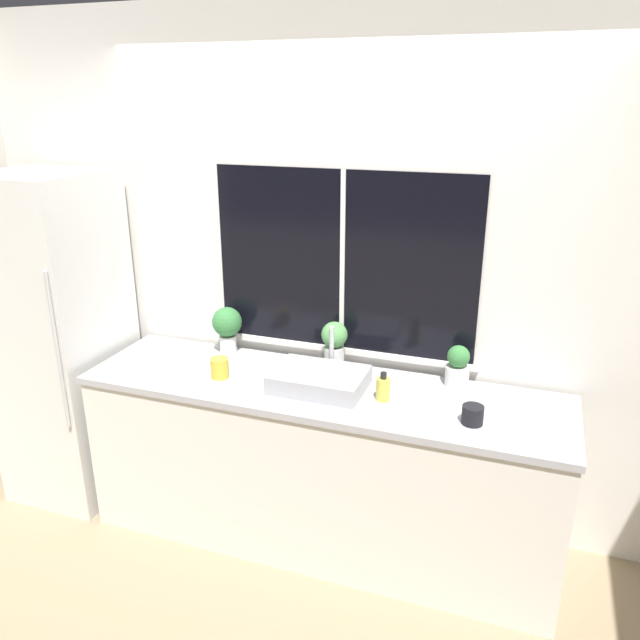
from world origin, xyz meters
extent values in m
plane|color=#937F60|center=(0.00, 0.00, 0.00)|extent=(14.00, 14.00, 0.00)
cube|color=silver|center=(0.00, 0.69, 1.35)|extent=(8.00, 0.06, 2.70)
cube|color=black|center=(0.00, 0.65, 1.44)|extent=(1.39, 0.01, 0.94)
cube|color=silver|center=(0.00, 0.65, 1.44)|extent=(0.02, 0.01, 0.94)
cube|color=silver|center=(0.00, 0.65, 0.96)|extent=(1.45, 0.04, 0.03)
cube|color=silver|center=(-2.14, 1.50, 1.35)|extent=(0.06, 7.00, 2.70)
cube|color=white|center=(0.00, 0.31, 0.43)|extent=(2.39, 0.62, 0.86)
cube|color=#ADADB2|center=(0.00, 0.31, 0.88)|extent=(2.42, 0.64, 0.03)
cube|color=silver|center=(-1.56, 0.30, 0.94)|extent=(0.60, 0.63, 1.88)
cylinder|color=silver|center=(-1.29, -0.03, 1.03)|extent=(0.02, 0.02, 0.85)
cube|color=#ADADB2|center=(0.00, 0.29, 0.94)|extent=(0.45, 0.32, 0.09)
cylinder|color=#B7B7BC|center=(0.00, 0.48, 0.91)|extent=(0.04, 0.04, 0.03)
cylinder|color=#B7B7BC|center=(0.00, 0.48, 1.04)|extent=(0.02, 0.02, 0.23)
cylinder|color=white|center=(-0.63, 0.55, 0.94)|extent=(0.09, 0.09, 0.10)
sphere|color=#387A3D|center=(-0.63, 0.55, 1.08)|extent=(0.16, 0.16, 0.16)
cylinder|color=white|center=(-0.01, 0.55, 0.95)|extent=(0.10, 0.10, 0.12)
sphere|color=#569951|center=(-0.01, 0.55, 1.08)|extent=(0.14, 0.14, 0.14)
cylinder|color=white|center=(0.63, 0.55, 0.95)|extent=(0.12, 0.12, 0.10)
sphere|color=#387A3D|center=(0.63, 0.55, 1.05)|extent=(0.11, 0.11, 0.11)
cylinder|color=#DBD14C|center=(0.32, 0.27, 0.95)|extent=(0.07, 0.07, 0.11)
cylinder|color=black|center=(0.32, 0.27, 1.02)|extent=(0.03, 0.03, 0.03)
cylinder|color=black|center=(0.75, 0.19, 0.94)|extent=(0.10, 0.10, 0.08)
cylinder|color=gold|center=(-0.52, 0.24, 0.95)|extent=(0.09, 0.09, 0.10)
camera|label=1|loc=(0.93, -2.32, 2.25)|focal=35.00mm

